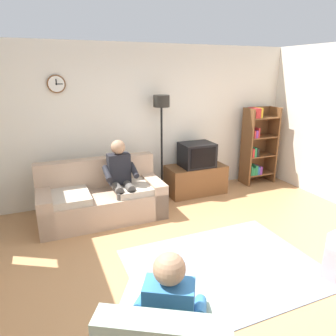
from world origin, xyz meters
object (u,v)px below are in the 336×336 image
(tv, at_px, (197,155))
(bookshelf, at_px, (257,146))
(tv_stand, at_px, (196,179))
(couch, at_px, (102,199))
(person_in_left_armchair, at_px, (171,310))
(person_on_couch, at_px, (121,176))
(floor_lamp, at_px, (162,119))

(tv, distance_m, bookshelf, 1.44)
(tv_stand, relative_size, tv, 1.83)
(couch, distance_m, person_in_left_armchair, 2.93)
(bookshelf, distance_m, person_on_couch, 3.04)
(bookshelf, bearing_deg, floor_lamp, 179.31)
(tv_stand, relative_size, person_in_left_armchair, 0.98)
(couch, distance_m, tv, 1.94)
(couch, distance_m, tv_stand, 1.89)
(bookshelf, xyz_separation_m, person_on_couch, (-2.99, -0.54, -0.08))
(tv_stand, relative_size, floor_lamp, 0.59)
(tv, bearing_deg, person_on_couch, -164.17)
(person_on_couch, bearing_deg, couch, 159.84)
(person_in_left_armchair, bearing_deg, bookshelf, 44.86)
(tv, xyz_separation_m, person_in_left_armchair, (-1.93, -3.24, -0.16))
(bookshelf, bearing_deg, person_on_couch, -169.76)
(tv, distance_m, person_in_left_armchair, 3.78)
(tv, relative_size, person_on_couch, 0.48)
(tv_stand, distance_m, floor_lamp, 1.35)
(couch, xyz_separation_m, person_on_couch, (0.30, -0.11, 0.39))
(couch, distance_m, person_on_couch, 0.50)
(tv, bearing_deg, tv_stand, 90.00)
(tv_stand, height_order, floor_lamp, floor_lamp)
(tv_stand, distance_m, person_in_left_armchair, 3.81)
(couch, height_order, tv, tv)
(tv_stand, xyz_separation_m, person_in_left_armchair, (-1.93, -3.27, 0.33))
(tv, xyz_separation_m, bookshelf, (1.43, 0.10, 0.02))
(tv_stand, xyz_separation_m, bookshelf, (1.43, 0.07, 0.51))
(couch, xyz_separation_m, bookshelf, (3.29, 0.43, 0.47))
(tv_stand, distance_m, tv, 0.49)
(person_in_left_armchair, bearing_deg, tv_stand, 59.47)
(floor_lamp, bearing_deg, person_in_left_armchair, -110.75)
(floor_lamp, bearing_deg, person_on_couch, -148.06)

